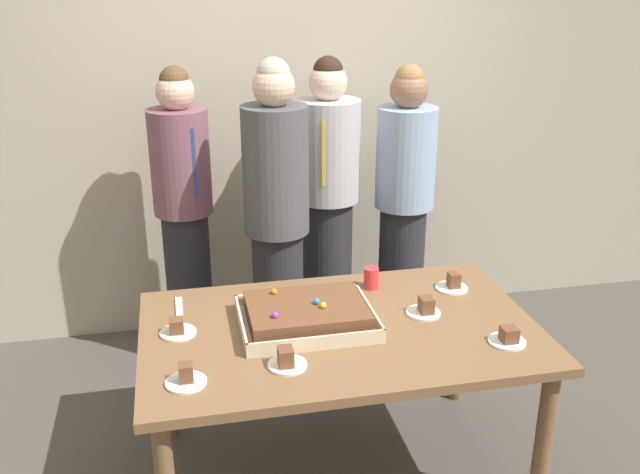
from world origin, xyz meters
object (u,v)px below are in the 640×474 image
(party_table, at_px, (340,344))
(plated_slice_far_left, at_px, (508,338))
(plated_slice_far_right, at_px, (425,309))
(plated_slice_center_back, at_px, (453,284))
(drink_cup_nearest, at_px, (371,278))
(plated_slice_near_left, at_px, (177,329))
(cake_server_utensil, at_px, (179,307))
(person_striped_tie_right, at_px, (328,202))
(person_green_shirt_behind, at_px, (277,222))
(person_far_right_suit, at_px, (404,203))
(person_serving_front, at_px, (184,214))
(plated_slice_near_right, at_px, (186,378))
(sheet_cake, at_px, (307,315))
(plated_slice_center_front, at_px, (286,360))

(party_table, bearing_deg, plated_slice_far_left, -23.44)
(plated_slice_far_right, height_order, plated_slice_center_back, same)
(plated_slice_far_right, distance_m, drink_cup_nearest, 0.34)
(plated_slice_near_left, bearing_deg, cake_server_utensil, 87.15)
(plated_slice_far_right, distance_m, person_striped_tie_right, 1.19)
(cake_server_utensil, relative_size, person_green_shirt_behind, 0.11)
(plated_slice_center_back, xyz_separation_m, person_far_right_suit, (0.06, 0.89, 0.10))
(plated_slice_far_right, xyz_separation_m, person_serving_front, (-0.98, 1.13, 0.12))
(plated_slice_near_right, xyz_separation_m, person_striped_tie_right, (0.86, 1.50, 0.12))
(person_green_shirt_behind, bearing_deg, person_far_right_suit, 110.53)
(sheet_cake, xyz_separation_m, plated_slice_far_left, (0.76, -0.32, -0.02))
(party_table, relative_size, person_far_right_suit, 0.99)
(plated_slice_near_right, height_order, plated_slice_center_back, plated_slice_center_back)
(plated_slice_far_left, xyz_separation_m, person_far_right_suit, (0.03, 1.41, 0.10))
(drink_cup_nearest, xyz_separation_m, person_serving_front, (-0.82, 0.83, 0.09))
(plated_slice_near_right, relative_size, plated_slice_far_right, 1.00)
(plated_slice_far_right, bearing_deg, person_far_right_suit, 76.22)
(cake_server_utensil, bearing_deg, drink_cup_nearest, 1.60)
(plated_slice_near_right, bearing_deg, cake_server_utensil, 90.95)
(plated_slice_far_right, distance_m, plated_slice_center_front, 0.72)
(plated_slice_center_back, bearing_deg, cake_server_utensil, 176.96)
(person_serving_front, bearing_deg, person_far_right_suit, 66.34)
(plated_slice_far_right, height_order, person_serving_front, person_serving_front)
(sheet_cake, distance_m, person_serving_front, 1.22)
(plated_slice_far_left, height_order, person_striped_tie_right, person_striped_tie_right)
(plated_slice_near_left, relative_size, cake_server_utensil, 0.75)
(plated_slice_center_front, relative_size, plated_slice_center_back, 1.00)
(person_far_right_suit, bearing_deg, cake_server_utensil, -21.98)
(sheet_cake, relative_size, person_green_shirt_behind, 0.32)
(sheet_cake, distance_m, plated_slice_near_left, 0.53)
(sheet_cake, distance_m, plated_slice_near_right, 0.61)
(person_serving_front, bearing_deg, plated_slice_far_left, 17.89)
(plated_slice_near_right, distance_m, plated_slice_far_left, 1.27)
(sheet_cake, xyz_separation_m, person_striped_tie_right, (0.35, 1.16, 0.10))
(cake_server_utensil, distance_m, person_green_shirt_behind, 0.76)
(person_green_shirt_behind, bearing_deg, party_table, 8.93)
(cake_server_utensil, xyz_separation_m, person_green_shirt_behind, (0.52, 0.53, 0.17))
(plated_slice_far_left, distance_m, plated_slice_center_back, 0.52)
(person_serving_front, height_order, person_green_shirt_behind, person_green_shirt_behind)
(plated_slice_near_left, bearing_deg, plated_slice_far_left, -15.26)
(plated_slice_near_left, relative_size, plated_slice_center_front, 1.00)
(party_table, distance_m, person_far_right_suit, 1.33)
(person_striped_tie_right, bearing_deg, plated_slice_near_left, -21.20)
(sheet_cake, xyz_separation_m, cake_server_utensil, (-0.52, 0.27, -0.04))
(party_table, bearing_deg, plated_slice_center_back, 22.49)
(party_table, distance_m, person_striped_tie_right, 1.25)
(plated_slice_far_right, bearing_deg, person_striped_tie_right, 98.03)
(plated_slice_center_back, distance_m, cake_server_utensil, 1.25)
(plated_slice_center_back, distance_m, person_green_shirt_behind, 0.96)
(person_serving_front, relative_size, person_green_shirt_behind, 0.96)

